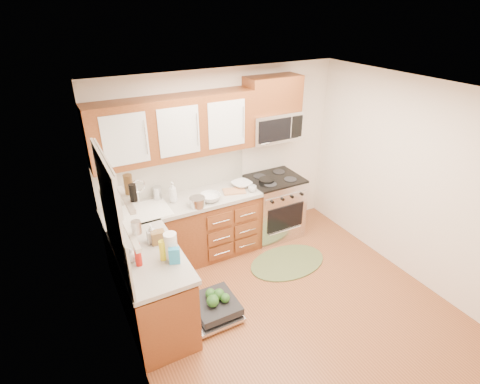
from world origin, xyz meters
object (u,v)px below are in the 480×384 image
rug (287,262)px  cup (252,189)px  upper_cabinets (174,128)px  microwave (272,126)px  stock_pot (197,202)px  paper_towel_roll (171,246)px  range (273,206)px  bowl_a (242,184)px  sink (145,220)px  dishwasher (212,308)px  bowl_b (210,198)px  skillet (267,180)px  cutting_board (234,191)px

rug → cup: size_ratio=9.83×
upper_cabinets → microwave: upper_cabinets is taller
rug → cup: (-0.26, 0.56, 0.96)m
rug → stock_pot: (-1.08, 0.53, 0.98)m
microwave → paper_towel_roll: size_ratio=2.67×
range → cup: cup is taller
microwave → cup: (-0.48, -0.30, -0.73)m
range → bowl_a: (-0.53, 0.03, 0.48)m
rug → stock_pot: stock_pot is taller
sink → dishwasher: sink is taller
range → bowl_a: size_ratio=3.52×
range → bowl_b: (-1.09, -0.14, 0.49)m
cup → skillet: bearing=22.8°
sink → cutting_board: bearing=-2.8°
paper_towel_roll → bowl_a: bearing=38.2°
microwave → skillet: (-0.17, -0.17, -0.73)m
dishwasher → paper_towel_roll: paper_towel_roll is taller
paper_towel_roll → bowl_a: size_ratio=1.06×
dishwasher → bowl_b: (0.45, 0.99, 0.87)m
microwave → bowl_b: bearing=-166.4°
cup → upper_cabinets: bearing=160.6°
sink → cutting_board: 1.24m
cutting_board → bowl_a: size_ratio=1.10×
dishwasher → rug: 1.38m
bowl_a → upper_cabinets: bearing=172.3°
dishwasher → skillet: bearing=38.3°
dishwasher → rug: bearing=16.5°
sink → skillet: skillet is taller
upper_cabinets → cup: (0.93, -0.32, -0.91)m
sink → stock_pot: 0.69m
skillet → paper_towel_roll: bearing=-149.8°
range → dishwasher: range is taller
dishwasher → cutting_board: cutting_board is taller
rug → cutting_board: cutting_board is taller
dishwasher → cutting_board: bearing=51.6°
range → bowl_b: 1.20m
rug → cup: bearing=115.0°
stock_pot → cup: size_ratio=1.82×
dishwasher → stock_pot: 1.30m
paper_towel_roll → microwave: bearing=31.7°
skillet → bowl_b: bearing=-174.2°
cup → stock_pot: bearing=-177.9°
cutting_board → paper_towel_roll: bearing=-140.8°
bowl_a → dishwasher: bearing=-131.0°
rug → skillet: bearing=86.2°
microwave → bowl_a: size_ratio=2.82×
sink → cup: size_ratio=5.52×
stock_pot → cup: bearing=2.1°
upper_cabinets → cutting_board: 1.19m
upper_cabinets → cup: size_ratio=18.25×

